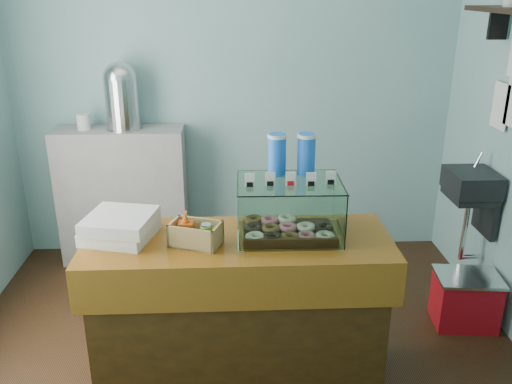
{
  "coord_description": "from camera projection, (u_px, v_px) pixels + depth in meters",
  "views": [
    {
      "loc": [
        -0.03,
        -2.79,
        2.12
      ],
      "look_at": [
        0.1,
        -0.15,
        1.12
      ],
      "focal_mm": 38.0,
      "sensor_mm": 36.0,
      "label": 1
    }
  ],
  "objects": [
    {
      "name": "ground",
      "position": [
        239.0,
        353.0,
        3.36
      ],
      "size": [
        3.5,
        3.5,
        0.0
      ],
      "primitive_type": "plane",
      "color": "black",
      "rests_on": "ground"
    },
    {
      "name": "room_shell",
      "position": [
        240.0,
        74.0,
        2.76
      ],
      "size": [
        3.54,
        3.04,
        2.82
      ],
      "color": "#73A6A8",
      "rests_on": "ground"
    },
    {
      "name": "counter",
      "position": [
        239.0,
        312.0,
        2.96
      ],
      "size": [
        1.6,
        0.6,
        0.9
      ],
      "color": "#44290D",
      "rests_on": "ground"
    },
    {
      "name": "back_shelf",
      "position": [
        124.0,
        196.0,
        4.36
      ],
      "size": [
        1.0,
        0.32,
        1.1
      ],
      "primitive_type": "cube",
      "color": "#99999C",
      "rests_on": "ground"
    },
    {
      "name": "display_case",
      "position": [
        288.0,
        203.0,
        2.82
      ],
      "size": [
        0.55,
        0.41,
        0.51
      ],
      "rotation": [
        0.0,
        0.0,
        -0.02
      ],
      "color": "#361A10",
      "rests_on": "counter"
    },
    {
      "name": "condiment_crate",
      "position": [
        194.0,
        233.0,
        2.72
      ],
      "size": [
        0.29,
        0.23,
        0.18
      ],
      "rotation": [
        0.0,
        0.0,
        -0.34
      ],
      "color": "tan",
      "rests_on": "counter"
    },
    {
      "name": "pastry_boxes",
      "position": [
        120.0,
        226.0,
        2.8
      ],
      "size": [
        0.4,
        0.4,
        0.13
      ],
      "rotation": [
        0.0,
        0.0,
        -0.25
      ],
      "color": "silver",
      "rests_on": "counter"
    },
    {
      "name": "coffee_urn",
      "position": [
        121.0,
        94.0,
        4.06
      ],
      "size": [
        0.28,
        0.28,
        0.51
      ],
      "color": "silver",
      "rests_on": "back_shelf"
    },
    {
      "name": "red_cooler",
      "position": [
        465.0,
        299.0,
        3.59
      ],
      "size": [
        0.44,
        0.35,
        0.36
      ],
      "rotation": [
        0.0,
        0.0,
        -0.1
      ],
      "color": "red",
      "rests_on": "ground"
    }
  ]
}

